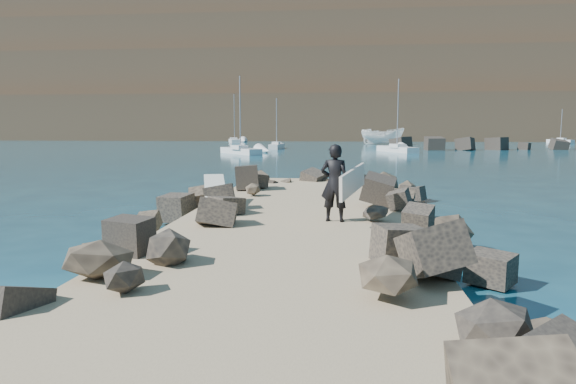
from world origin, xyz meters
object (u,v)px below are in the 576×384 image
(surfboard_resting, at_px, (215,192))
(boat_imported, at_px, (382,136))
(surfer_with_board, at_px, (337,183))
(sailboat_b, at_px, (277,146))

(surfboard_resting, height_order, boat_imported, boat_imported)
(surfboard_resting, relative_size, surfer_with_board, 1.04)
(boat_imported, relative_size, sailboat_b, 1.04)
(boat_imported, bearing_deg, surfboard_resting, 177.08)
(boat_imported, height_order, surfer_with_board, boat_imported)
(surfboard_resting, distance_m, boat_imported, 73.37)
(surfboard_resting, xyz_separation_m, boat_imported, (10.63, 72.59, 0.33))
(surfer_with_board, bearing_deg, surfboard_resting, 149.79)
(surfboard_resting, bearing_deg, sailboat_b, 79.39)
(surfer_with_board, height_order, sailboat_b, sailboat_b)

